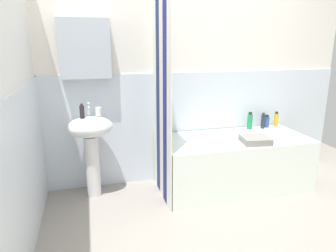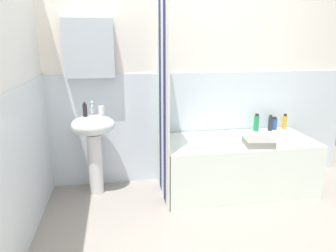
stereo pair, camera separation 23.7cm
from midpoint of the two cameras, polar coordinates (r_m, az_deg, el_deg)
The scene contains 14 objects.
ground_plane at distance 2.69m, azimuth 13.76°, elevation -20.31°, with size 4.80×5.60×0.04m, color gray.
wall_back_tiled at distance 3.39m, azimuth 5.60°, elevation 8.66°, with size 3.60×0.18×2.40m.
wall_left_tiled at distance 2.45m, azimuth -24.30°, elevation 4.31°, with size 0.07×1.81×2.40m.
sink at distance 3.16m, azimuth -11.38°, elevation -1.98°, with size 0.44×0.34×0.82m.
faucet at distance 3.17m, azimuth -11.60°, elevation 3.31°, with size 0.03×0.12×0.12m.
soap_dispenser at distance 3.07m, azimuth -12.85°, elevation 2.88°, with size 0.04×0.04×0.14m.
toothbrush_cup at distance 3.12m, azimuth -9.95°, elevation 2.84°, with size 0.06×0.06×0.08m, color white.
bathtub at distance 3.39m, azimuth 14.46°, elevation -6.88°, with size 1.53×0.71×0.55m, color white.
shower_curtain at distance 2.95m, azimuth 1.35°, elevation 5.02°, with size 0.01×0.71×2.00m.
conditioner_bottle at distance 3.83m, azimuth 22.23°, elevation 0.67°, with size 0.05×0.05×0.18m.
shampoo_bottle at distance 3.77m, azimuth 20.58°, elevation 0.38°, with size 0.06×0.06×0.15m.
lotion_bottle at distance 3.70m, azimuth 19.96°, elevation 0.46°, with size 0.04×0.04×0.18m.
body_wash_bottle at distance 3.64m, azimuth 17.67°, elevation 0.52°, with size 0.06×0.06×0.20m.
towel_folded at distance 3.17m, azimuth 18.28°, elevation -2.85°, with size 0.26×0.25×0.06m, color gray.
Camera 2 is at (-0.83, -2.01, 1.53)m, focal length 33.33 mm.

